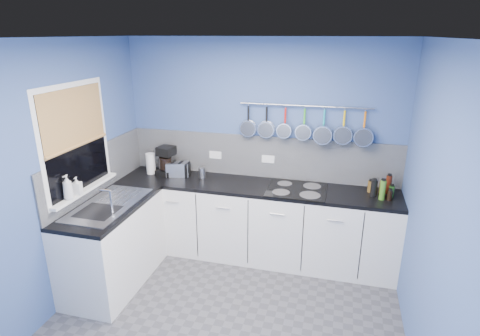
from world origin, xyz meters
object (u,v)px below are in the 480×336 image
at_px(soap_bottle_a, 68,187).
at_px(hob, 297,190).
at_px(coffee_maker, 166,161).
at_px(canister, 202,173).
at_px(paper_towel, 151,163).
at_px(toaster, 178,169).
at_px(soap_bottle_b, 77,186).

bearing_deg(soap_bottle_a, hob, 29.29).
xyz_separation_m(coffee_maker, canister, (0.46, 0.01, -0.11)).
bearing_deg(coffee_maker, canister, 10.51).
distance_m(paper_towel, toaster, 0.35).
relative_size(paper_towel, coffee_maker, 0.73).
height_order(toaster, hob, toaster).
height_order(toaster, canister, toaster).
relative_size(soap_bottle_b, coffee_maker, 0.50).
bearing_deg(toaster, paper_towel, 163.94).
xyz_separation_m(paper_towel, toaster, (0.35, 0.00, -0.04)).
relative_size(soap_bottle_a, coffee_maker, 0.69).
bearing_deg(coffee_maker, hob, 5.96).
distance_m(soap_bottle_a, canister, 1.53).
bearing_deg(hob, canister, 174.40).
relative_size(soap_bottle_a, toaster, 0.92).
distance_m(paper_towel, hob, 1.80).
bearing_deg(hob, soap_bottle_a, -150.71).
height_order(soap_bottle_a, coffee_maker, soap_bottle_a).
distance_m(soap_bottle_a, toaster, 1.36).
bearing_deg(toaster, soap_bottle_a, -131.54).
bearing_deg(canister, hob, -5.60).
bearing_deg(toaster, hob, -20.40).
relative_size(canister, hob, 0.19).
distance_m(coffee_maker, toaster, 0.17).
bearing_deg(soap_bottle_b, toaster, 62.62).
relative_size(soap_bottle_b, toaster, 0.66).
relative_size(toaster, hob, 0.41).
bearing_deg(toaster, coffee_maker, 159.12).
bearing_deg(coffee_maker, toaster, 5.53).
xyz_separation_m(paper_towel, hob, (1.79, -0.09, -0.12)).
distance_m(paper_towel, coffee_maker, 0.20).
height_order(soap_bottle_a, paper_towel, soap_bottle_a).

